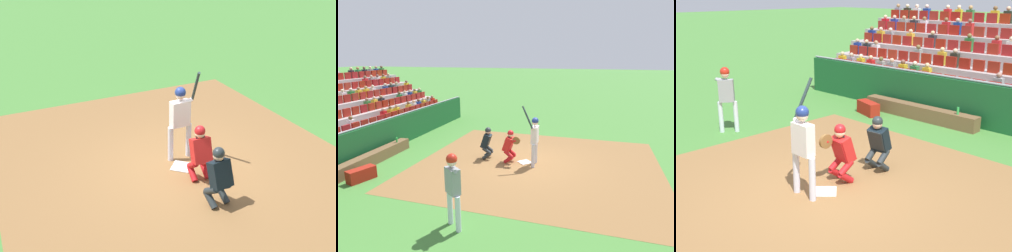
# 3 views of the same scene
# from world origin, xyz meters

# --- Properties ---
(ground_plane) EXTENTS (160.00, 160.00, 0.00)m
(ground_plane) POSITION_xyz_m (0.00, 0.00, 0.00)
(ground_plane) COLOR #437C33
(infield_dirt_patch) EXTENTS (8.33, 9.11, 0.01)m
(infield_dirt_patch) POSITION_xyz_m (0.00, 0.50, 0.00)
(infield_dirt_patch) COLOR brown
(infield_dirt_patch) RESTS_ON ground_plane
(home_plate_marker) EXTENTS (0.62, 0.62, 0.02)m
(home_plate_marker) POSITION_xyz_m (0.00, 0.00, 0.02)
(home_plate_marker) COLOR white
(home_plate_marker) RESTS_ON infield_dirt_patch
(batter_at_plate) EXTENTS (0.64, 0.59, 2.29)m
(batter_at_plate) POSITION_xyz_m (0.18, 0.40, 1.16)
(batter_at_plate) COLOR silver
(batter_at_plate) RESTS_ON ground_plane
(catcher_crouching) EXTENTS (0.49, 0.72, 1.31)m
(catcher_crouching) POSITION_xyz_m (0.13, -0.57, 0.73)
(catcher_crouching) COLOR red
(catcher_crouching) RESTS_ON ground_plane
(home_plate_umpire) EXTENTS (0.49, 0.49, 1.31)m
(home_plate_umpire) POSITION_xyz_m (-0.04, -1.56, 0.71)
(home_plate_umpire) COLOR #242B2D
(home_plate_umpire) RESTS_ON ground_plane
(dugout_wall) EXTENTS (14.31, 0.24, 1.41)m
(dugout_wall) POSITION_xyz_m (0.00, -6.13, 0.68)
(dugout_wall) COLOR #164E25
(dugout_wall) RESTS_ON ground_plane
(dugout_bench) EXTENTS (4.03, 0.40, 0.44)m
(dugout_bench) POSITION_xyz_m (1.68, -5.58, 0.22)
(dugout_bench) COLOR brown
(dugout_bench) RESTS_ON ground_plane
(water_bottle_on_bench) EXTENTS (0.07, 0.07, 0.22)m
(water_bottle_on_bench) POSITION_xyz_m (0.28, -5.53, 0.55)
(water_bottle_on_bench) COLOR green
(water_bottle_on_bench) RESTS_ON dugout_bench
(equipment_duffel_bag) EXTENTS (0.97, 0.62, 0.43)m
(equipment_duffel_bag) POSITION_xyz_m (3.16, -4.84, 0.21)
(equipment_duffel_bag) COLOR maroon
(equipment_duffel_bag) RESTS_ON ground_plane
(on_deck_batter) EXTENTS (0.46, 0.52, 1.88)m
(on_deck_batter) POSITION_xyz_m (4.79, -0.67, 1.16)
(on_deck_batter) COLOR silver
(on_deck_batter) RESTS_ON ground_plane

